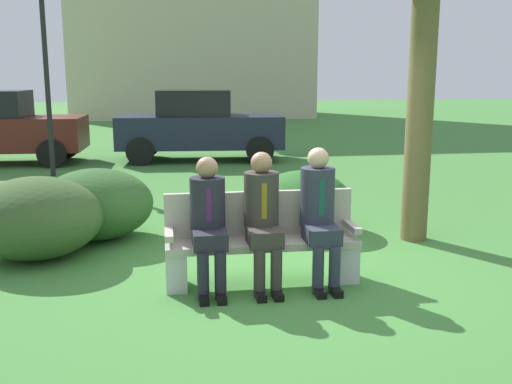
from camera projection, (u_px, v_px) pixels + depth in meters
name	position (u px, v px, depth m)	size (l,w,h in m)	color
ground_plane	(283.00, 273.00, 6.19)	(80.00, 80.00, 0.00)	#417F37
park_bench	(261.00, 241.00, 5.87)	(1.90, 0.44, 0.90)	#B7AD9E
seated_man_left	(209.00, 217.00, 5.61)	(0.34, 0.72, 1.28)	#23232D
seated_man_middle	(263.00, 213.00, 5.69)	(0.34, 0.72, 1.32)	#38332D
seated_man_right	(319.00, 209.00, 5.78)	(0.34, 0.72, 1.35)	#2D3342
shrub_near_bench	(96.00, 204.00, 7.42)	(1.43, 1.31, 0.89)	#2F5727
shrub_mid_lawn	(35.00, 218.00, 6.64)	(1.48, 1.36, 0.93)	#375328
shrub_far_lawn	(303.00, 201.00, 7.84)	(1.28, 1.17, 0.80)	#296126
parked_car_far	(199.00, 126.00, 14.13)	(4.02, 1.97, 1.68)	#1E2338
street_lamp	(46.00, 63.00, 11.66)	(0.24, 0.24, 3.71)	black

